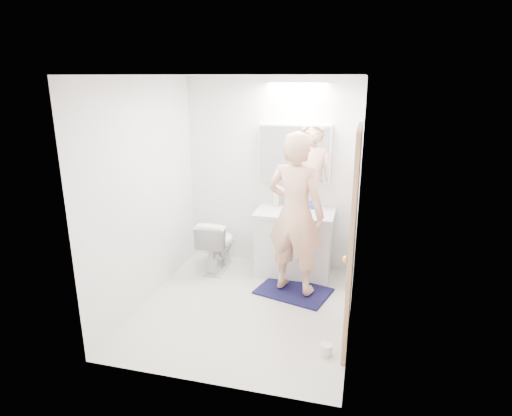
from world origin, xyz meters
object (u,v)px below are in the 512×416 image
(vanity_cabinet, at_px, (294,244))
(toilet_paper_roll, at_px, (326,349))
(soap_bottle_a, at_px, (276,198))
(toothbrush_cup, at_px, (312,205))
(soap_bottle_b, at_px, (287,199))
(person, at_px, (296,214))
(toilet, at_px, (217,244))
(medicine_cabinet, at_px, (295,153))

(vanity_cabinet, bearing_deg, toilet_paper_roll, -70.43)
(soap_bottle_a, height_order, toothbrush_cup, soap_bottle_a)
(vanity_cabinet, bearing_deg, soap_bottle_b, 127.52)
(soap_bottle_b, relative_size, toothbrush_cup, 1.90)
(soap_bottle_b, height_order, toothbrush_cup, soap_bottle_b)
(vanity_cabinet, xyz_separation_m, toilet_paper_roll, (0.56, -1.59, -0.34))
(person, xyz_separation_m, soap_bottle_a, (-0.36, 0.66, -0.02))
(person, bearing_deg, toilet_paper_roll, 129.40)
(toothbrush_cup, bearing_deg, person, -98.56)
(soap_bottle_b, xyz_separation_m, toilet_paper_roll, (0.70, -1.77, -0.86))
(vanity_cabinet, bearing_deg, toilet, -173.27)
(person, relative_size, toothbrush_cup, 18.99)
(medicine_cabinet, bearing_deg, toothbrush_cup, -11.51)
(vanity_cabinet, height_order, medicine_cabinet, medicine_cabinet)
(toilet_paper_roll, bearing_deg, person, 113.90)
(soap_bottle_b, bearing_deg, person, -71.94)
(vanity_cabinet, height_order, person, person)
(person, bearing_deg, toothbrush_cup, -83.06)
(soap_bottle_b, xyz_separation_m, toothbrush_cup, (0.33, -0.02, -0.05))
(medicine_cabinet, distance_m, toilet, 1.51)
(vanity_cabinet, distance_m, soap_bottle_a, 0.63)
(medicine_cabinet, distance_m, soap_bottle_b, 0.60)
(toilet, bearing_deg, soap_bottle_a, -160.22)
(toilet, distance_m, toothbrush_cup, 1.30)
(toilet, height_order, soap_bottle_a, soap_bottle_a)
(toothbrush_cup, bearing_deg, vanity_cabinet, -139.56)
(person, height_order, toilet_paper_roll, person)
(vanity_cabinet, distance_m, toilet_paper_roll, 1.72)
(person, xyz_separation_m, soap_bottle_b, (-0.23, 0.69, -0.04))
(vanity_cabinet, height_order, toothbrush_cup, toothbrush_cup)
(toilet, relative_size, toilet_paper_roll, 6.21)
(soap_bottle_a, relative_size, toilet_paper_roll, 2.08)
(person, relative_size, toilet_paper_roll, 16.44)
(toilet, height_order, toilet_paper_roll, toilet)
(soap_bottle_a, xyz_separation_m, toilet_paper_roll, (0.83, -1.74, -0.88))
(person, xyz_separation_m, toothbrush_cup, (0.10, 0.67, -0.09))
(toilet_paper_roll, bearing_deg, vanity_cabinet, 109.57)
(vanity_cabinet, distance_m, medicine_cabinet, 1.13)
(soap_bottle_b, bearing_deg, soap_bottle_a, -167.12)
(medicine_cabinet, relative_size, soap_bottle_b, 4.87)
(toilet, bearing_deg, person, 158.76)
(person, distance_m, soap_bottle_a, 0.75)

